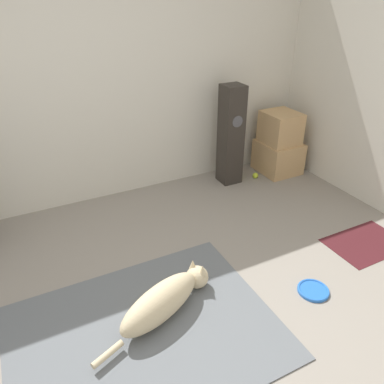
{
  "coord_description": "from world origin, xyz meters",
  "views": [
    {
      "loc": [
        -0.59,
        -1.52,
        2.02
      ],
      "look_at": [
        0.68,
        1.0,
        0.45
      ],
      "focal_mm": 35.0,
      "sensor_mm": 36.0,
      "label": 1
    }
  ],
  "objects": [
    {
      "name": "door_mat",
      "position": [
        2.01,
        0.18,
        0.0
      ],
      "size": [
        0.69,
        0.46,
        0.01
      ],
      "color": "#47191E",
      "rests_on": "ground_plane"
    },
    {
      "name": "ground_plane",
      "position": [
        0.0,
        0.0,
        0.0
      ],
      "size": [
        12.0,
        12.0,
        0.0
      ],
      "primitive_type": "plane",
      "color": "gray"
    },
    {
      "name": "floor_speaker",
      "position": [
        1.56,
        1.77,
        0.56
      ],
      "size": [
        0.23,
        0.23,
        1.11
      ],
      "color": "#2D2823",
      "rests_on": "ground_plane"
    },
    {
      "name": "area_rug",
      "position": [
        -0.1,
        0.15,
        0.01
      ],
      "size": [
        1.73,
        1.34,
        0.01
      ],
      "color": "slate",
      "rests_on": "ground_plane"
    },
    {
      "name": "dog",
      "position": [
        0.09,
        0.24,
        0.13
      ],
      "size": [
        0.98,
        0.47,
        0.26
      ],
      "color": "beige",
      "rests_on": "area_rug"
    },
    {
      "name": "tennis_ball_by_boxes",
      "position": [
        1.68,
        1.74,
        0.03
      ],
      "size": [
        0.07,
        0.07,
        0.07
      ],
      "color": "#C6E033",
      "rests_on": "ground_plane"
    },
    {
      "name": "tennis_ball_near_speaker",
      "position": [
        1.87,
        1.68,
        0.03
      ],
      "size": [
        0.07,
        0.07,
        0.07
      ],
      "color": "#C6E033",
      "rests_on": "ground_plane"
    },
    {
      "name": "frisbee",
      "position": [
        1.16,
        -0.07,
        0.01
      ],
      "size": [
        0.24,
        0.24,
        0.03
      ],
      "color": "blue",
      "rests_on": "ground_plane"
    },
    {
      "name": "wall_back",
      "position": [
        0.0,
        2.1,
        1.27
      ],
      "size": [
        8.0,
        0.06,
        2.55
      ],
      "color": "beige",
      "rests_on": "ground_plane"
    },
    {
      "name": "cardboard_box_lower",
      "position": [
        2.23,
        1.73,
        0.19
      ],
      "size": [
        0.44,
        0.48,
        0.37
      ],
      "color": "tan",
      "rests_on": "ground_plane"
    },
    {
      "name": "cardboard_box_upper",
      "position": [
        2.21,
        1.73,
        0.56
      ],
      "size": [
        0.38,
        0.41,
        0.36
      ],
      "color": "tan",
      "rests_on": "cardboard_box_lower"
    }
  ]
}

